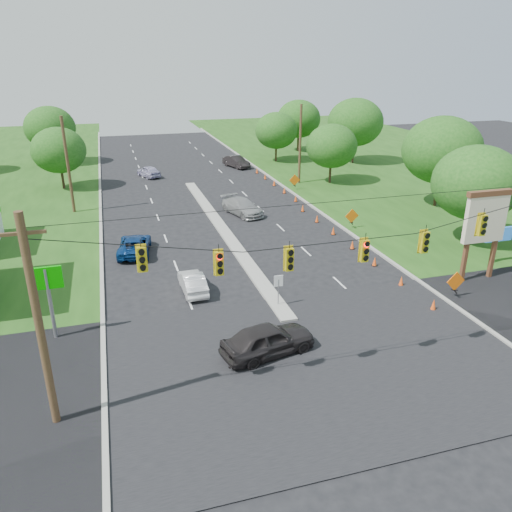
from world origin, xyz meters
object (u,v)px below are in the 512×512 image
object	(u,v)px
pylon_sign	(487,221)
white_sedan	(193,282)
black_sedan	(268,340)
blue_pickup	(134,245)

from	to	relation	value
pylon_sign	white_sedan	distance (m)	19.43
black_sedan	blue_pickup	distance (m)	16.96
black_sedan	blue_pickup	world-z (taller)	black_sedan
pylon_sign	white_sedan	world-z (taller)	pylon_sign
black_sedan	white_sedan	size ratio (longest dim) A/B	1.26
pylon_sign	white_sedan	bearing A→B (deg)	169.92
pylon_sign	white_sedan	size ratio (longest dim) A/B	1.59
pylon_sign	blue_pickup	xyz separation A→B (m)	(-21.94, 11.18, -3.32)
black_sedan	blue_pickup	xyz separation A→B (m)	(-5.48, 16.05, -0.14)
pylon_sign	black_sedan	distance (m)	17.45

